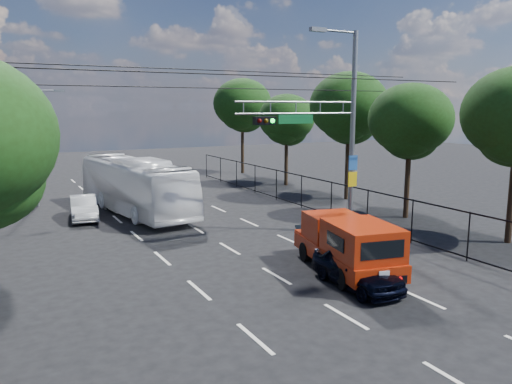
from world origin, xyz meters
TOP-DOWN VIEW (x-y plane):
  - ground at (0.00, 0.00)m, footprint 120.00×120.00m
  - lane_markings at (-0.00, 14.00)m, footprint 6.12×38.00m
  - signal_mast at (5.28, 7.99)m, footprint 6.43×0.39m
  - streetlight_left at (-6.33, 22.00)m, footprint 2.09×0.22m
  - utility_wires at (0.00, 8.83)m, footprint 22.00×5.04m
  - fence_right at (7.60, 12.17)m, footprint 0.06×34.03m
  - tree_right_b at (11.22, 9.02)m, footprint 4.50×4.50m
  - tree_right_c at (11.82, 15.02)m, footprint 5.10×5.10m
  - tree_right_d at (11.42, 22.02)m, footprint 4.32×4.32m
  - tree_right_e at (11.62, 30.02)m, footprint 5.28×5.28m
  - red_pickup at (2.48, 3.12)m, footprint 3.06×5.85m
  - navy_hatchback at (1.83, 1.77)m, footprint 1.71×3.87m
  - white_bus at (-1.61, 17.42)m, footprint 4.11×11.55m
  - white_van at (-4.56, 16.94)m, footprint 1.76×3.96m

SIDE VIEW (x-z plane):
  - ground at x=0.00m, z-range 0.00..0.00m
  - lane_markings at x=0.00m, z-range 0.00..0.01m
  - white_van at x=-4.56m, z-range 0.00..1.26m
  - navy_hatchback at x=1.83m, z-range 0.00..1.29m
  - fence_right at x=7.60m, z-range 0.03..2.03m
  - red_pickup at x=2.48m, z-range 0.07..2.15m
  - white_bus at x=-1.61m, z-range 0.00..3.15m
  - streetlight_left at x=-6.33m, z-range 0.40..7.48m
  - tree_right_d at x=11.42m, z-range 1.34..8.36m
  - tree_right_b at x=11.22m, z-range 1.40..8.71m
  - signal_mast at x=5.28m, z-range 0.49..9.99m
  - tree_right_c at x=11.82m, z-range 1.59..9.88m
  - tree_right_e at x=11.62m, z-range 1.65..10.23m
  - utility_wires at x=0.00m, z-range 6.86..7.60m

